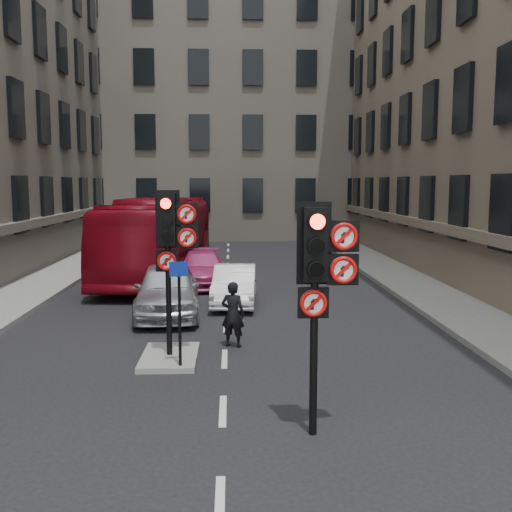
{
  "coord_description": "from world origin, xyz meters",
  "views": [
    {
      "loc": [
        0.15,
        -7.79,
        3.87
      ],
      "look_at": [
        0.58,
        2.43,
        2.6
      ],
      "focal_mm": 42.0,
      "sensor_mm": 36.0,
      "label": 1
    }
  ],
  "objects": [
    {
      "name": "car_pink",
      "position": [
        -0.95,
        14.58,
        0.62
      ],
      "size": [
        1.87,
        4.35,
        1.25
      ],
      "primitive_type": "imported",
      "rotation": [
        0.0,
        0.0,
        0.03
      ],
      "color": "#C2397B",
      "rests_on": "ground"
    },
    {
      "name": "info_sign",
      "position": [
        -0.9,
        4.18,
        1.51
      ],
      "size": [
        0.37,
        0.15,
        2.16
      ],
      "rotation": [
        0.0,
        0.0,
        0.24
      ],
      "color": "black",
      "rests_on": "centre_island"
    },
    {
      "name": "building_far",
      "position": [
        0.0,
        38.0,
        10.0
      ],
      "size": [
        30.0,
        14.0,
        20.0
      ],
      "primitive_type": "cube",
      "color": "#6A6359",
      "rests_on": "ground"
    },
    {
      "name": "motorcyclist",
      "position": [
        0.19,
        6.0,
        0.78
      ],
      "size": [
        0.65,
        0.52,
        1.56
      ],
      "primitive_type": "imported",
      "rotation": [
        0.0,
        0.0,
        2.84
      ],
      "color": "black",
      "rests_on": "ground"
    },
    {
      "name": "signal_near",
      "position": [
        1.49,
        0.99,
        2.58
      ],
      "size": [
        0.91,
        0.4,
        3.58
      ],
      "color": "black",
      "rests_on": "ground"
    },
    {
      "name": "motorcycle",
      "position": [
        0.7,
        10.84,
        0.44
      ],
      "size": [
        0.49,
        1.48,
        0.88
      ],
      "primitive_type": "imported",
      "rotation": [
        0.0,
        0.0,
        0.05
      ],
      "color": "black",
      "rests_on": "ground"
    },
    {
      "name": "signal_far",
      "position": [
        -1.11,
        4.99,
        2.7
      ],
      "size": [
        0.91,
        0.4,
        3.58
      ],
      "color": "black",
      "rests_on": "centre_island"
    },
    {
      "name": "car_white",
      "position": [
        0.27,
        10.95,
        0.61
      ],
      "size": [
        1.52,
        3.79,
        1.23
      ],
      "primitive_type": "imported",
      "rotation": [
        0.0,
        0.0,
        -0.06
      ],
      "color": "white",
      "rests_on": "ground"
    },
    {
      "name": "bus_red",
      "position": [
        -2.75,
        16.58,
        1.61
      ],
      "size": [
        3.61,
        11.75,
        3.22
      ],
      "primitive_type": "imported",
      "rotation": [
        0.0,
        0.0,
        -0.08
      ],
      "color": "maroon",
      "rests_on": "ground"
    },
    {
      "name": "centre_island",
      "position": [
        -1.2,
        5.0,
        0.06
      ],
      "size": [
        1.2,
        2.0,
        0.12
      ],
      "primitive_type": "cube",
      "color": "gray",
      "rests_on": "ground"
    },
    {
      "name": "ground",
      "position": [
        0.0,
        0.0,
        0.0
      ],
      "size": [
        120.0,
        120.0,
        0.0
      ],
      "primitive_type": "plane",
      "color": "black",
      "rests_on": "ground"
    },
    {
      "name": "car_silver",
      "position": [
        -1.69,
        9.4,
        0.76
      ],
      "size": [
        2.1,
        4.59,
        1.53
      ],
      "primitive_type": "imported",
      "rotation": [
        0.0,
        0.0,
        0.07
      ],
      "color": "#AAADB2",
      "rests_on": "ground"
    },
    {
      "name": "pavement_left",
      "position": [
        -7.2,
        12.0,
        0.08
      ],
      "size": [
        3.0,
        50.0,
        0.16
      ],
      "primitive_type": "cube",
      "color": "gray",
      "rests_on": "ground"
    },
    {
      "name": "pavement_right",
      "position": [
        7.2,
        12.0,
        0.08
      ],
      "size": [
        3.0,
        50.0,
        0.16
      ],
      "primitive_type": "cube",
      "color": "gray",
      "rests_on": "ground"
    }
  ]
}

